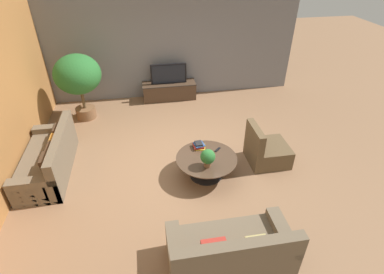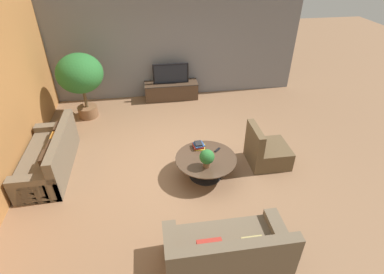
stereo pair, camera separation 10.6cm
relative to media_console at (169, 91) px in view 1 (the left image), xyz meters
The scene contains 13 objects.
ground_plane 2.95m from the media_console, 90.39° to the right, with size 24.00×24.00×0.00m, color #8C6647.
back_wall_stone 1.29m from the media_console, 93.61° to the left, with size 7.40×0.12×3.00m, color slate.
media_console is the anchor object (origin of this frame).
television 0.51m from the media_console, 90.00° to the right, with size 1.00×0.13×0.56m.
coffee_table 3.51m from the media_console, 84.26° to the right, with size 1.18×1.18×0.43m.
couch_by_wall 3.91m from the media_console, 133.47° to the right, with size 0.84×1.95×0.84m.
couch_near_entry 5.46m from the media_console, 87.08° to the right, with size 1.74×0.84×0.84m.
armchair_wicker 3.66m from the media_console, 63.13° to the right, with size 0.80×0.76×0.86m.
potted_palm_tall 2.53m from the media_console, 162.23° to the right, with size 1.12×1.12×1.67m.
potted_plant_tabletop 3.77m from the media_console, 85.19° to the right, with size 0.28×0.28×0.36m.
book_stack 3.15m from the media_console, 85.12° to the right, with size 0.26×0.25×0.12m.
remote_black 3.34m from the media_console, 79.30° to the right, with size 0.04×0.16×0.02m, color black.
remote_silver 3.46m from the media_console, 82.93° to the right, with size 0.04×0.16×0.02m, color gray.
Camera 1 is at (-0.67, -4.97, 3.97)m, focal length 28.00 mm.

